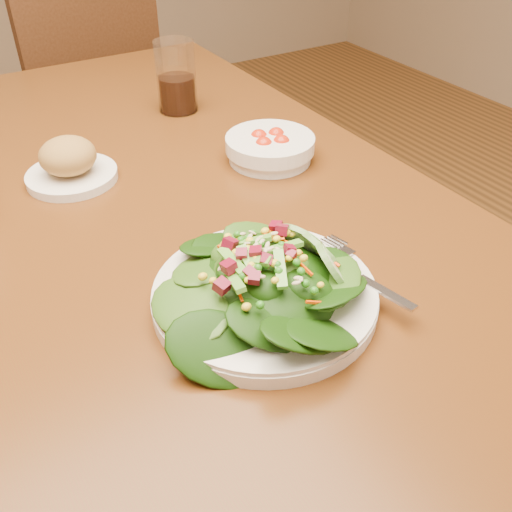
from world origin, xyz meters
name	(u,v)px	position (x,y,z in m)	size (l,w,h in m)	color
ground_plane	(173,475)	(0.00, 0.00, 0.00)	(5.00, 5.00, 0.00)	#9E6026
dining_table	(139,253)	(0.00, 0.00, 0.65)	(0.90, 1.40, 0.75)	#50250D
chair_far	(84,97)	(0.22, 1.07, 0.52)	(0.51, 0.51, 0.97)	#4A2915
salad_plate	(272,282)	(0.06, -0.31, 0.78)	(0.28, 0.27, 0.08)	white
bread_plate	(69,164)	(-0.06, 0.11, 0.78)	(0.15, 0.15, 0.07)	white
tomato_bowl	(270,148)	(0.26, 0.00, 0.77)	(0.15, 0.15, 0.05)	white
drinking_glass	(177,82)	(0.22, 0.29, 0.81)	(0.08, 0.08, 0.14)	silver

